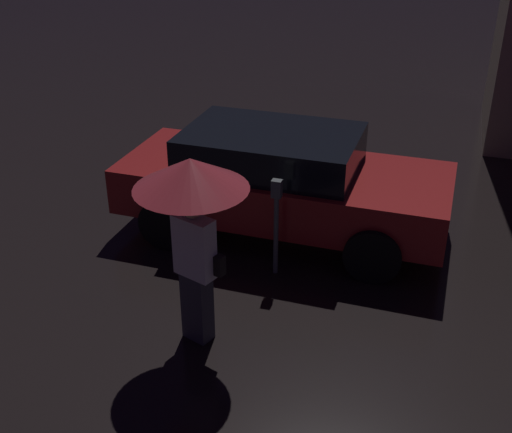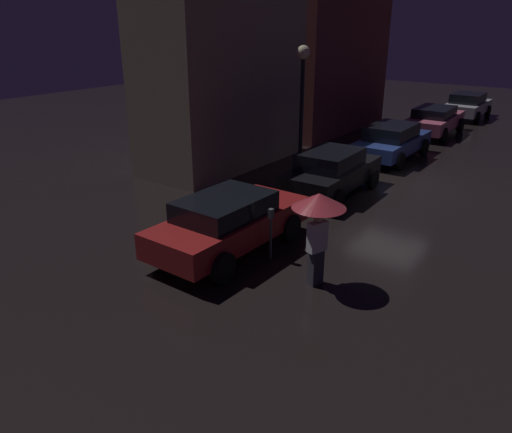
{
  "view_description": "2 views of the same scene",
  "coord_description": "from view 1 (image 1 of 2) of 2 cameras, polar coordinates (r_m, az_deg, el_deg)",
  "views": [
    {
      "loc": [
        -5.53,
        -6.43,
        4.4
      ],
      "look_at": [
        -7.46,
        -0.24,
        0.99
      ],
      "focal_mm": 45.0,
      "sensor_mm": 36.0,
      "label": 1
    },
    {
      "loc": [
        -16.28,
        -5.89,
        5.4
      ],
      "look_at": [
        -7.84,
        0.25,
        1.24
      ],
      "focal_mm": 35.0,
      "sensor_mm": 36.0,
      "label": 2
    }
  ],
  "objects": [
    {
      "name": "pedestrian_with_umbrella",
      "position": [
        6.22,
        -5.72,
        1.77
      ],
      "size": [
        1.13,
        1.13,
        2.09
      ],
      "rotation": [
        0.0,
        0.0,
        -0.33
      ],
      "color": "#383842",
      "rests_on": "ground"
    },
    {
      "name": "parking_meter",
      "position": [
        7.75,
        1.81,
        -0.04
      ],
      "size": [
        0.12,
        0.1,
        1.28
      ],
      "color": "#4C5154",
      "rests_on": "ground"
    },
    {
      "name": "parked_car_red",
      "position": [
        8.74,
        2.19,
        3.28
      ],
      "size": [
        4.46,
        2.0,
        1.46
      ],
      "rotation": [
        0.0,
        0.0,
        -0.02
      ],
      "color": "maroon",
      "rests_on": "ground"
    }
  ]
}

